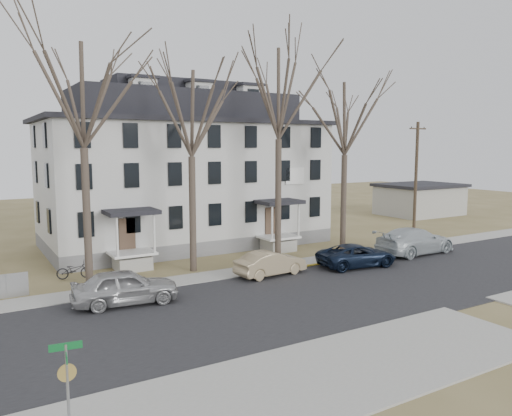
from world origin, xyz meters
TOP-DOWN VIEW (x-y plane):
  - ground at (0.00, 0.00)m, footprint 120.00×120.00m
  - main_road at (0.00, 2.00)m, footprint 120.00×10.00m
  - far_sidewalk at (0.00, 8.00)m, footprint 120.00×2.00m
  - near_sidewalk_left at (-8.00, -5.00)m, footprint 20.00×5.00m
  - yellow_curb at (5.00, 7.10)m, footprint 14.00×0.25m
  - boarding_house at (-2.00, 17.95)m, footprint 20.80×12.36m
  - distant_building at (26.00, 20.00)m, footprint 8.50×6.50m
  - tree_far_left at (-11.00, 9.80)m, footprint 8.40×8.40m
  - tree_mid_left at (-5.00, 9.80)m, footprint 7.80×7.80m
  - tree_center at (1.00, 9.80)m, footprint 9.00×9.00m
  - tree_mid_right at (6.50, 9.80)m, footprint 7.80×7.80m
  - utility_pole_far at (18.50, 14.00)m, footprint 2.00×0.28m
  - car_silver at (-10.31, 5.51)m, footprint 5.06×2.51m
  - car_tan at (-1.68, 6.47)m, footprint 4.35×1.84m
  - car_navy at (4.00, 5.56)m, footprint 5.21×2.90m
  - car_white at (9.91, 6.30)m, footprint 6.25×2.75m
  - bicycle_left at (-11.45, 11.41)m, footprint 2.01×1.09m
  - street_sign at (-14.69, -4.82)m, footprint 0.77×0.77m

SIDE VIEW (x-z plane):
  - ground at x=0.00m, z-range 0.00..0.00m
  - main_road at x=0.00m, z-range -0.02..0.02m
  - far_sidewalk at x=0.00m, z-range -0.04..0.04m
  - near_sidewalk_left at x=-8.00m, z-range -0.04..0.04m
  - yellow_curb at x=5.00m, z-range -0.03..0.03m
  - bicycle_left at x=-11.45m, z-range 0.00..1.00m
  - car_navy at x=4.00m, z-range 0.00..1.38m
  - car_tan at x=-1.68m, z-range 0.00..1.40m
  - car_silver at x=-10.31m, z-range 0.00..1.66m
  - car_white at x=9.91m, z-range 0.00..1.79m
  - distant_building at x=26.00m, z-range 0.00..3.35m
  - street_sign at x=-14.69m, z-range 0.43..3.12m
  - utility_pole_far at x=18.50m, z-range 0.15..9.65m
  - boarding_house at x=-2.00m, z-range -0.65..11.40m
  - tree_mid_left at x=-5.00m, z-range 3.23..15.97m
  - tree_mid_right at x=6.50m, z-range 3.23..15.97m
  - tree_far_left at x=-11.00m, z-range 3.48..17.20m
  - tree_center at x=1.00m, z-range 3.73..18.43m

